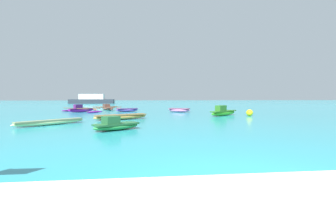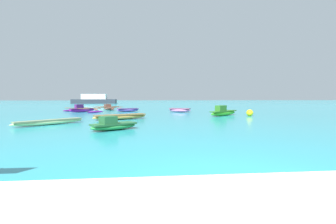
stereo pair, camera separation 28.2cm
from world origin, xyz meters
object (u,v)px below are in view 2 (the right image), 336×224
Objects in this scene: moored_boat_3 at (113,125)px; moored_boat_7 at (82,110)px; mooring_buoy_0 at (250,113)px; distant_ferry at (94,100)px; moored_boat_6 at (108,108)px; moored_boat_0 at (180,110)px; moored_boat_1 at (50,122)px; moored_boat_4 at (128,110)px; moored_boat_5 at (120,117)px; moored_boat_2 at (223,112)px.

moored_boat_7 is at bearing 76.00° from moored_boat_3.
distant_ferry is (-22.14, 40.92, 0.71)m from mooring_buoy_0.
moored_boat_6 is at bearing 65.17° from moored_boat_3.
moored_boat_1 is (-9.03, -10.15, -0.07)m from moored_boat_0.
moored_boat_5 is at bearing -111.50° from moored_boat_4.
moored_boat_5 is at bearing -6.66° from moored_boat_1.
moored_boat_3 reaches higher than moored_boat_5.
moored_boat_3 is at bearing -119.39° from moored_boat_7.
moored_boat_2 is 44.96m from distant_ferry.
moored_boat_3 is at bearing -76.06° from distant_ferry.
moored_boat_6 is at bearing 74.92° from moored_boat_5.
moored_boat_6 is (-3.06, 13.02, 0.03)m from moored_boat_5.
moored_boat_7 is (-10.45, 1.30, 0.03)m from moored_boat_0.
distant_ferry reaches higher than moored_boat_7.
moored_boat_6 is at bearing 14.26° from moored_boat_7.
mooring_buoy_0 is (2.05, -0.70, -0.04)m from moored_boat_2.
moored_boat_6 is (-3.32, 18.24, -0.00)m from moored_boat_3.
moored_boat_4 is (3.44, 11.64, 0.04)m from moored_boat_1.
distant_ferry is at bearing 172.23° from moored_boat_6.
distant_ferry is at bearing 118.41° from mooring_buoy_0.
moored_boat_6 is 0.91× the size of moored_boat_7.
moored_boat_7 is 34.77m from distant_ferry.
moored_boat_5 is 13.37m from moored_boat_6.
moored_boat_3 is 0.61× the size of moored_boat_5.
moored_boat_6 is at bearing -73.88° from distant_ferry.
moored_boat_5 is 10.64m from mooring_buoy_0.
moored_boat_4 is 5.02m from moored_boat_6.
moored_boat_3 is at bearing -13.58° from moored_boat_6.
moored_boat_4 is 0.61× the size of moored_boat_6.
moored_boat_3 is at bearing -75.47° from moored_boat_1.
distant_ferry is at bearing 76.94° from moored_boat_5.
moored_boat_4 is at bearing 103.17° from moored_boat_2.
moored_boat_2 is 0.78× the size of moored_boat_6.
moored_boat_3 is 0.56× the size of moored_boat_6.
moored_boat_4 is at bearing 63.29° from moored_boat_5.
moored_boat_3 is 0.91× the size of moored_boat_4.
mooring_buoy_0 is at bearing -59.78° from moored_boat_2.
moored_boat_4 is (-8.66, 6.28, -0.10)m from moored_boat_2.
moored_boat_2 is 1.27× the size of moored_boat_4.
moored_boat_0 is 5.78m from moored_boat_4.
moored_boat_0 is 0.74× the size of moored_boat_2.
mooring_buoy_0 is (10.47, 1.88, 0.07)m from moored_boat_5.
moored_boat_1 is 0.96× the size of moored_boat_2.
moored_boat_7 is at bearing 156.46° from mooring_buoy_0.
mooring_buoy_0 reaches higher than moored_boat_5.
moored_boat_5 is 44.37m from distant_ferry.
moored_boat_2 is 5.97× the size of mooring_buoy_0.
moored_boat_3 is at bearing -86.17° from moored_boat_0.
moored_boat_4 is 0.24× the size of distant_ferry.
moored_boat_4 is (-0.50, 14.08, -0.03)m from moored_boat_3.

